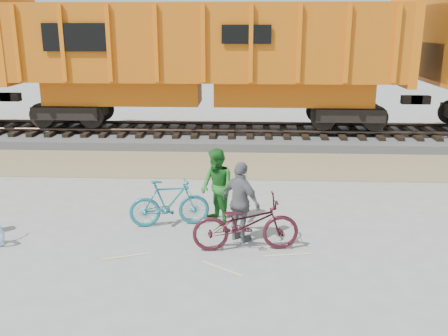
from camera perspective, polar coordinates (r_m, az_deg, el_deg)
The scene contains 9 objects.
ground at distance 10.15m, azimuth -4.44°, elevation -8.16°, with size 120.00×120.00×0.00m, color #9E9E99.
gravel_strip at distance 15.30m, azimuth -1.95°, elevation 0.38°, with size 120.00×3.00×0.02m, color #94825B.
ballast_bed at distance 18.65m, azimuth -1.09°, elevation 3.73°, with size 120.00×4.00×0.30m, color slate.
track at distance 18.58m, azimuth -1.10°, elevation 4.70°, with size 120.00×2.60×0.24m.
hopper_car_center at distance 18.27m, azimuth -1.95°, elevation 12.52°, with size 14.00×3.13×4.65m.
bicycle_teal at distance 10.67m, azimuth -6.26°, elevation -4.00°, with size 0.48×1.70×1.02m, color #1A7681.
bicycle_maroon at distance 9.51m, azimuth 2.50°, elevation -6.37°, with size 0.71×2.02×1.06m, color #43141E.
person_man at distance 10.65m, azimuth -0.82°, elevation -2.18°, with size 0.80×0.62×1.64m, color #216E22.
person_woman at distance 9.78m, azimuth 1.94°, elevation -3.94°, with size 0.95×0.40×1.63m, color slate.
Camera 1 is at (1.21, -9.17, 4.18)m, focal length 40.00 mm.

